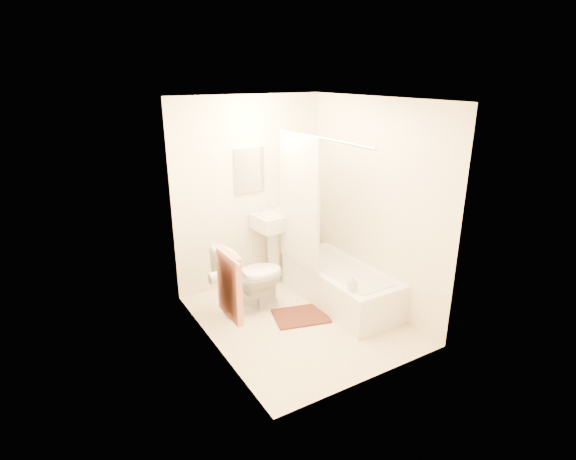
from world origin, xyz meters
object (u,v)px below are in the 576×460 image
sink (275,245)px  bathtub (340,285)px  toilet (250,278)px  bath_mat (301,316)px  soap_bottle (352,283)px

sink → bathtub: sink is taller
bathtub → toilet: bearing=158.9°
sink → bath_mat: sink is taller
toilet → sink: (0.60, 0.50, 0.12)m
sink → bath_mat: size_ratio=1.72×
bath_mat → soap_bottle: (0.35, -0.46, 0.52)m
bathtub → soap_bottle: (-0.26, -0.54, 0.31)m
toilet → soap_bottle: bearing=-142.2°
toilet → bath_mat: bearing=-140.4°
sink → bathtub: 1.02m
sink → bathtub: (0.41, -0.88, -0.30)m
toilet → soap_bottle: size_ratio=4.53×
bathtub → bath_mat: bearing=-173.0°
toilet → bathtub: bearing=-112.3°
toilet → bath_mat: size_ratio=1.35×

